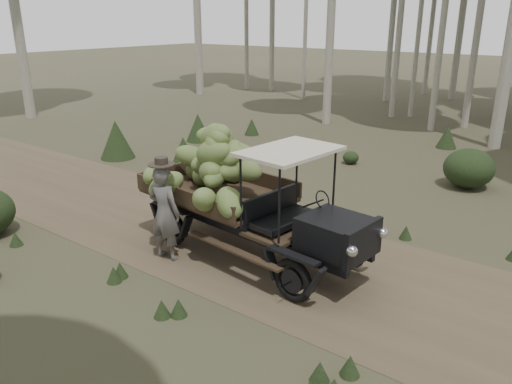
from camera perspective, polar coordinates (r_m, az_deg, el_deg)
ground at (r=9.81m, az=2.29°, el=-7.27°), size 120.00×120.00×0.00m
dirt_track at (r=9.81m, az=2.29°, el=-7.25°), size 70.00×4.00×0.01m
banana_truck at (r=9.60m, az=-2.89°, el=1.66°), size 5.12×2.59×2.59m
farmer at (r=9.51m, az=-10.41°, el=-2.23°), size 0.72×0.55×2.01m
undergrowth at (r=10.00m, az=0.92°, el=-3.41°), size 22.62×22.15×1.39m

